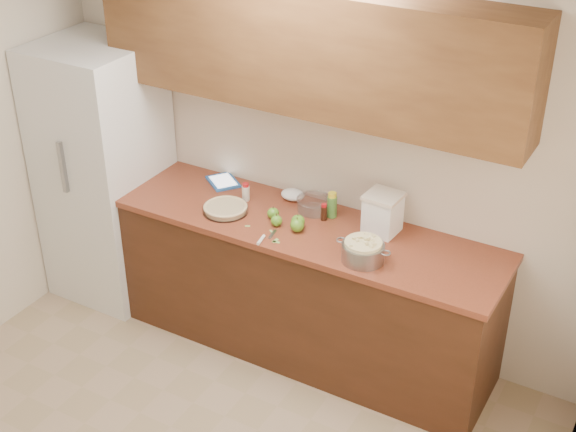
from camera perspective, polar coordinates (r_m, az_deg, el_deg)
The scene contains 22 objects.
room_shell at distance 3.62m, azimuth -11.29°, elevation -5.42°, with size 3.60×3.60×3.60m.
counter_run at distance 5.08m, azimuth 0.28°, elevation -4.83°, with size 2.64×0.68×0.92m.
upper_cabinets at distance 4.53m, azimuth 1.31°, elevation 11.83°, with size 2.60×0.34×0.70m, color brown.
fridge at distance 5.58m, azimuth -12.89°, elevation 3.01°, with size 0.70×0.70×1.80m, color silver.
pie at distance 4.94m, azimuth -4.47°, elevation 0.53°, with size 0.28×0.28×0.04m.
colander at distance 4.46m, azimuth 5.35°, elevation -2.51°, with size 0.33×0.24×0.12m.
flour_canister at distance 4.70m, azimuth 6.75°, elevation 0.22°, with size 0.21×0.21×0.25m.
tablet at distance 5.28m, azimuth -4.64°, elevation 2.45°, with size 0.28×0.27×0.02m.
paring_knife at distance 4.64m, azimuth -1.82°, elevation -1.65°, with size 0.05×0.20×0.02m.
lemon_bottle at distance 4.85m, azimuth 3.15°, elevation 0.77°, with size 0.06×0.06×0.16m.
cinnamon_shaker at distance 5.04m, azimuth -3.02°, elevation 1.71°, with size 0.05×0.05×0.12m.
vanilla_bottle at distance 4.83m, azimuth 2.56°, elevation 0.27°, with size 0.04×0.04×0.11m.
mixing_bowl at distance 4.93m, azimuth 1.90°, elevation 0.88°, with size 0.23×0.23×0.08m.
paper_towel at distance 5.06m, azimuth 0.34°, elevation 1.53°, with size 0.15×0.13×0.06m, color white.
apple_left at distance 4.84m, azimuth -1.07°, elevation 0.18°, with size 0.07×0.07×0.08m.
apple_center at distance 4.75m, azimuth 0.71°, elevation -0.40°, with size 0.08×0.08×0.10m.
apple_front at distance 4.77m, azimuth -0.83°, elevation -0.33°, with size 0.07×0.07×0.08m.
apple_extra at distance 4.71m, azimuth 0.66°, elevation -0.65°, with size 0.08×0.08×0.10m.
peel_a at distance 4.73m, azimuth -1.21°, elevation -1.09°, with size 0.03×0.01×0.00m, color #96BF5C.
peel_b at distance 4.63m, azimuth -0.86°, elevation -1.86°, with size 0.05×0.02×0.00m, color #96BF5C.
peel_c at distance 4.64m, azimuth -0.91°, elevation -1.77°, with size 0.05×0.02×0.00m, color #96BF5C.
peel_d at distance 4.79m, azimuth -2.90°, elevation -0.72°, with size 0.03×0.01×0.00m, color #96BF5C.
Camera 1 is at (2.04, -2.16, 3.36)m, focal length 50.00 mm.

